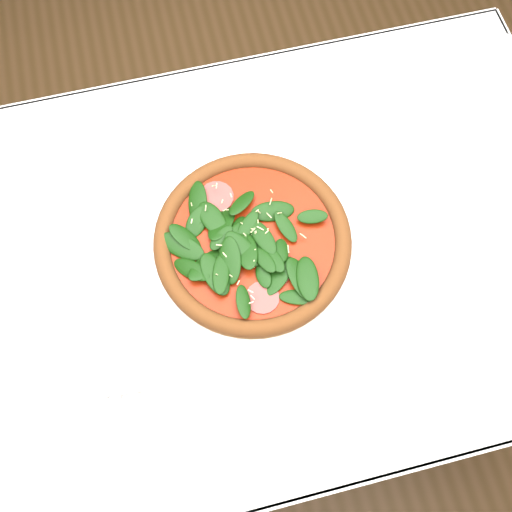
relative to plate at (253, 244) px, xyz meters
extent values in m
plane|color=brown|center=(0.01, -0.01, -0.76)|extent=(6.00, 6.00, 0.00)
cube|color=silver|center=(0.01, -0.01, -0.03)|extent=(1.20, 0.80, 0.04)
cylinder|color=#4C361E|center=(-0.53, 0.33, -0.40)|extent=(0.06, 0.06, 0.71)
cylinder|color=#4C361E|center=(0.55, 0.33, -0.40)|extent=(0.06, 0.06, 0.71)
cube|color=silver|center=(0.01, -0.41, -0.12)|extent=(1.20, 0.01, 0.22)
cube|color=silver|center=(0.01, 0.39, -0.12)|extent=(1.20, 0.01, 0.22)
cylinder|color=white|center=(0.00, 0.00, 0.00)|extent=(0.39, 0.39, 0.01)
torus|color=white|center=(0.00, 0.00, 0.00)|extent=(0.39, 0.39, 0.01)
cylinder|color=#905F22|center=(0.00, 0.00, 0.01)|extent=(0.38, 0.38, 0.01)
torus|color=#995423|center=(0.00, 0.00, 0.02)|extent=(0.38, 0.38, 0.03)
cylinder|color=#982505|center=(0.00, 0.00, 0.02)|extent=(0.31, 0.31, 0.00)
cylinder|color=brown|center=(0.00, 0.00, 0.02)|extent=(0.28, 0.28, 0.00)
ellipsoid|color=black|center=(0.00, 0.00, 0.03)|extent=(0.30, 0.30, 0.03)
cylinder|color=beige|center=(0.00, 0.00, 0.04)|extent=(0.28, 0.28, 0.00)
cube|color=silver|center=(-0.26, -0.16, 0.00)|extent=(0.15, 0.08, 0.01)
cube|color=silver|center=(-0.26, -0.16, 0.01)|extent=(0.04, 0.13, 0.00)
cube|color=silver|center=(-0.24, -0.09, 0.01)|extent=(0.04, 0.05, 0.00)
cylinder|color=white|center=(0.55, 0.29, 0.00)|extent=(0.12, 0.12, 0.01)
torus|color=white|center=(0.55, 0.29, 0.00)|extent=(0.12, 0.12, 0.01)
camera|label=1|loc=(-0.08, -0.36, 0.90)|focal=40.00mm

